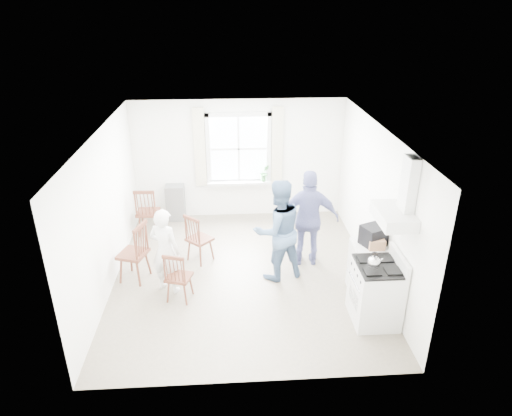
{
  "coord_description": "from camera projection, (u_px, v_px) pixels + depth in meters",
  "views": [
    {
      "loc": [
        -0.24,
        -6.86,
        4.47
      ],
      "look_at": [
        0.22,
        0.2,
        1.2
      ],
      "focal_mm": 32.0,
      "sensor_mm": 36.0,
      "label": 1
    }
  ],
  "objects": [
    {
      "name": "stereo_stack",
      "position": [
        374.0,
        235.0,
        7.19
      ],
      "size": [
        0.45,
        0.44,
        0.32
      ],
      "color": "black",
      "rests_on": "low_cabinet"
    },
    {
      "name": "window_assembly",
      "position": [
        239.0,
        153.0,
        9.71
      ],
      "size": [
        1.88,
        0.24,
        1.7
      ],
      "color": "white",
      "rests_on": "room_shell"
    },
    {
      "name": "potted_plant",
      "position": [
        264.0,
        173.0,
        9.84
      ],
      "size": [
        0.24,
        0.24,
        0.37
      ],
      "primitive_type": "imported",
      "rotation": [
        0.0,
        0.0,
        0.23
      ],
      "color": "#347636",
      "rests_on": "window_assembly"
    },
    {
      "name": "gas_stove",
      "position": [
        376.0,
        292.0,
        6.79
      ],
      "size": [
        0.68,
        0.76,
        1.12
      ],
      "color": "silver",
      "rests_on": "ground"
    },
    {
      "name": "person_left",
      "position": [
        165.0,
        251.0,
        7.38
      ],
      "size": [
        0.72,
        0.72,
        1.49
      ],
      "primitive_type": "imported",
      "rotation": [
        0.0,
        0.0,
        2.71
      ],
      "color": "silver",
      "rests_on": "ground"
    },
    {
      "name": "kettle",
      "position": [
        374.0,
        262.0,
        6.5
      ],
      "size": [
        0.18,
        0.18,
        0.26
      ],
      "color": "silver",
      "rests_on": "gas_stove"
    },
    {
      "name": "person_right",
      "position": [
        309.0,
        219.0,
        8.09
      ],
      "size": [
        1.14,
        1.14,
        1.8
      ],
      "primitive_type": "imported",
      "rotation": [
        0.0,
        0.0,
        3.05
      ],
      "color": "navy",
      "rests_on": "ground"
    },
    {
      "name": "cardboard_box",
      "position": [
        376.0,
        244.0,
        7.1
      ],
      "size": [
        0.26,
        0.19,
        0.16
      ],
      "primitive_type": "cube",
      "rotation": [
        0.0,
        0.0,
        -0.03
      ],
      "color": "#AF7B55",
      "rests_on": "low_cabinet"
    },
    {
      "name": "shelf_unit",
      "position": [
        176.0,
        203.0,
        9.96
      ],
      "size": [
        0.4,
        0.3,
        0.8
      ],
      "primitive_type": "cube",
      "color": "slate",
      "rests_on": "ground"
    },
    {
      "name": "room_shell",
      "position": [
        243.0,
        208.0,
        7.56
      ],
      "size": [
        4.62,
        5.12,
        2.64
      ],
      "color": "gray",
      "rests_on": "ground"
    },
    {
      "name": "windsor_chair_d",
      "position": [
        195.0,
        234.0,
        8.25
      ],
      "size": [
        0.56,
        0.56,
        0.96
      ],
      "color": "#4E2519",
      "rests_on": "ground"
    },
    {
      "name": "low_cabinet",
      "position": [
        367.0,
        269.0,
        7.44
      ],
      "size": [
        0.5,
        0.55,
        0.9
      ],
      "primitive_type": "cube",
      "color": "silver",
      "rests_on": "ground"
    },
    {
      "name": "windsor_chair_c",
      "position": [
        138.0,
        246.0,
        7.69
      ],
      "size": [
        0.57,
        0.58,
        1.08
      ],
      "color": "#4E2519",
      "rests_on": "ground"
    },
    {
      "name": "windsor_chair_b",
      "position": [
        176.0,
        273.0,
        7.15
      ],
      "size": [
        0.46,
        0.46,
        0.89
      ],
      "color": "#4E2519",
      "rests_on": "ground"
    },
    {
      "name": "person_mid",
      "position": [
        278.0,
        230.0,
        7.69
      ],
      "size": [
        1.12,
        1.12,
        1.81
      ],
      "primitive_type": "imported",
      "rotation": [
        0.0,
        0.0,
        3.48
      ],
      "color": "#486387",
      "rests_on": "ground"
    },
    {
      "name": "range_hood",
      "position": [
        399.0,
        205.0,
        6.21
      ],
      "size": [
        0.45,
        0.76,
        0.94
      ],
      "color": "silver",
      "rests_on": "room_shell"
    },
    {
      "name": "windsor_chair_a",
      "position": [
        146.0,
        208.0,
        9.18
      ],
      "size": [
        0.46,
        0.45,
        1.04
      ],
      "color": "#4E2519",
      "rests_on": "ground"
    }
  ]
}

